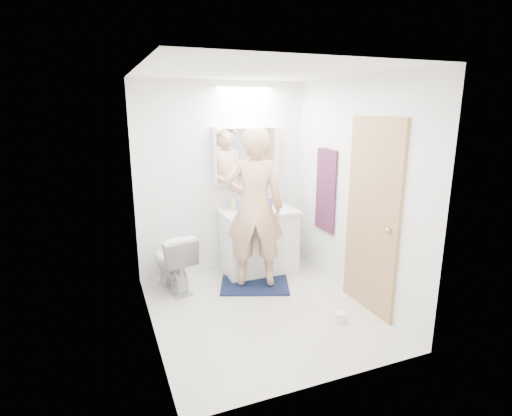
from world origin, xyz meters
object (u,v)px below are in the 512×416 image
vanity_cabinet (259,243)px  toilet_paper_roll (340,317)px  person (255,208)px  medicine_cabinet (247,155)px  soap_bottle_a (233,202)px  soap_bottle_b (236,203)px  toilet (173,261)px  toothbrush_cup (270,203)px

vanity_cabinet → toilet_paper_roll: (0.27, -1.48, -0.34)m
person → toilet_paper_roll: (0.48, -1.08, -0.92)m
vanity_cabinet → medicine_cabinet: 1.13m
vanity_cabinet → medicine_cabinet: size_ratio=1.02×
vanity_cabinet → person: person is taller
soap_bottle_a → soap_bottle_b: size_ratio=1.38×
person → medicine_cabinet: bearing=-82.0°
toilet → toothbrush_cup: (1.35, 0.28, 0.52)m
toilet → toothbrush_cup: size_ratio=7.46×
vanity_cabinet → toilet: (-1.12, -0.11, -0.04)m
toilet → toilet_paper_roll: 1.97m
vanity_cabinet → medicine_cabinet: (-0.07, 0.21, 1.11)m
toothbrush_cup → medicine_cabinet: bearing=170.4°
vanity_cabinet → toilet_paper_roll: size_ratio=8.18×
toilet → soap_bottle_a: (0.83, 0.27, 0.58)m
soap_bottle_a → toothbrush_cup: soap_bottle_a is taller
vanity_cabinet → toilet: bearing=-174.2°
toothbrush_cup → soap_bottle_b: bearing=177.5°
toilet → toilet_paper_roll: size_ratio=6.33×
medicine_cabinet → toilet_paper_roll: size_ratio=8.00×
soap_bottle_b → toilet_paper_roll: size_ratio=1.41×
soap_bottle_b → medicine_cabinet: bearing=10.2°
soap_bottle_a → person: bearing=-81.8°
toilet → vanity_cabinet: bearing=174.1°
medicine_cabinet → soap_bottle_a: (-0.22, -0.06, -0.57)m
vanity_cabinet → soap_bottle_a: 0.63m
vanity_cabinet → soap_bottle_a: bearing=152.7°
person → soap_bottle_a: (-0.08, 0.55, -0.04)m
vanity_cabinet → person: size_ratio=0.49×
medicine_cabinet → person: 0.82m
vanity_cabinet → toilet: vanity_cabinet is taller
toilet_paper_roll → person: bearing=114.0°
soap_bottle_b → vanity_cabinet: bearing=-37.0°
medicine_cabinet → toothbrush_cup: 0.70m
toilet → medicine_cabinet: bearing=-174.6°
medicine_cabinet → toilet_paper_roll: medicine_cabinet is taller
person → soap_bottle_b: size_ratio=11.80×
vanity_cabinet → toilet_paper_roll: bearing=-79.6°
toilet → person: bearing=151.0°
toothbrush_cup → soap_bottle_a: bearing=-178.9°
soap_bottle_a → toilet_paper_roll: bearing=-71.0°
vanity_cabinet → toothbrush_cup: (0.22, 0.16, 0.47)m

